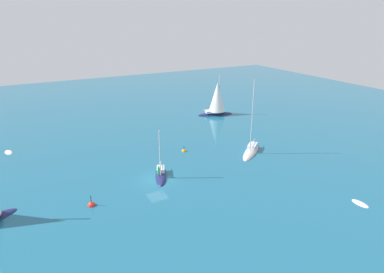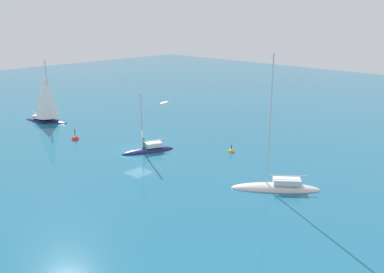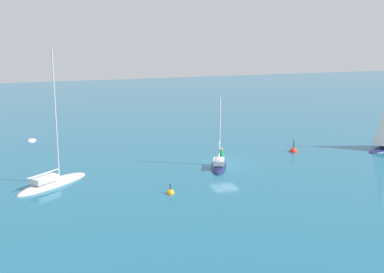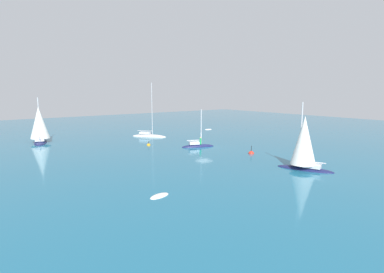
{
  "view_description": "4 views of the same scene",
  "coord_description": "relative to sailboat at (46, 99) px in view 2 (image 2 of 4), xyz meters",
  "views": [
    {
      "loc": [
        -37.15,
        14.46,
        20.62
      ],
      "look_at": [
        9.93,
        -10.61,
        1.08
      ],
      "focal_mm": 31.21,
      "sensor_mm": 36.0,
      "label": 1
    },
    {
      "loc": [
        -28.08,
        -35.61,
        14.93
      ],
      "look_at": [
        6.16,
        -2.44,
        0.93
      ],
      "focal_mm": 39.82,
      "sensor_mm": 36.0,
      "label": 2
    },
    {
      "loc": [
        46.51,
        -18.06,
        14.1
      ],
      "look_at": [
        -1.19,
        -3.12,
        2.81
      ],
      "focal_mm": 47.89,
      "sensor_mm": 36.0,
      "label": 3
    },
    {
      "loc": [
        34.16,
        41.49,
        10.07
      ],
      "look_at": [
        -2.46,
        -6.84,
        0.88
      ],
      "focal_mm": 28.46,
      "sensor_mm": 36.0,
      "label": 4
    }
  ],
  "objects": [
    {
      "name": "mooring_buoy",
      "position": [
        -2.04,
        -10.67,
        -3.2
      ],
      "size": [
        0.9,
        0.9,
        1.73
      ],
      "color": "red",
      "rests_on": "ground"
    },
    {
      "name": "yacht",
      "position": [
        1.11,
        -20.61,
        -3.06
      ],
      "size": [
        6.08,
        3.62,
        7.23
      ],
      "rotation": [
        0.0,
        0.0,
        2.75
      ],
      "color": "#191E4C",
      "rests_on": "ground"
    },
    {
      "name": "channel_buoy",
      "position": [
        7.42,
        -27.31,
        -3.2
      ],
      "size": [
        0.71,
        0.71,
        1.18
      ],
      "color": "orange",
      "rests_on": "ground"
    },
    {
      "name": "ground_plane",
      "position": [
        0.36,
        -19.7,
        -3.21
      ],
      "size": [
        160.0,
        160.0,
        0.0
      ],
      "primitive_type": "plane",
      "color": "#1E607F"
    },
    {
      "name": "yacht_1",
      "position": [
        2.16,
        -36.66,
        -3.07
      ],
      "size": [
        6.31,
        7.09,
        12.29
      ],
      "rotation": [
        0.0,
        0.0,
        2.26
      ],
      "color": "silver",
      "rests_on": "ground"
    },
    {
      "name": "dinghy",
      "position": [
        20.08,
        -2.47,
        -3.21
      ],
      "size": [
        2.42,
        1.52,
        0.4
      ],
      "rotation": [
        0.0,
        0.0,
        0.22
      ],
      "color": "silver",
      "rests_on": "ground"
    },
    {
      "name": "sailboat",
      "position": [
        0.0,
        0.0,
        0.0
      ],
      "size": [
        4.38,
        7.3,
        9.01
      ],
      "rotation": [
        0.0,
        0.0,
        5.08
      ],
      "color": "#191E4C",
      "rests_on": "ground"
    }
  ]
}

